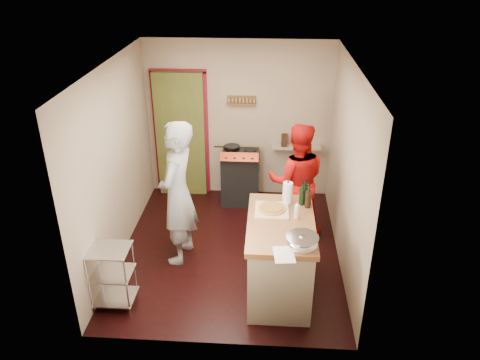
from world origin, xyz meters
name	(u,v)px	position (x,y,z in m)	size (l,w,h in m)	color
floor	(231,249)	(0.00, 0.00, 0.00)	(3.50, 3.50, 0.00)	black
back_wall	(200,129)	(-0.64, 1.78, 1.13)	(3.00, 0.44, 2.60)	tan
left_wall	(116,163)	(-1.50, 0.00, 1.30)	(0.04, 3.50, 2.60)	tan
right_wall	(347,169)	(1.50, 0.00, 1.30)	(0.04, 3.50, 2.60)	tan
ceiling	(228,64)	(0.00, 0.00, 2.61)	(3.00, 3.50, 0.02)	white
stove	(240,176)	(0.05, 1.42, 0.45)	(0.60, 0.63, 1.00)	black
wire_shelving	(112,274)	(-1.28, -1.20, 0.44)	(0.48, 0.40, 0.80)	silver
island	(280,255)	(0.67, -0.82, 0.52)	(0.78, 1.47, 1.31)	#B9B19D
person_stripe	(178,194)	(-0.66, -0.20, 0.98)	(0.72, 0.47, 1.97)	#A2A2A6
person_red	(297,181)	(0.91, 0.50, 0.86)	(0.84, 0.65, 1.72)	#BA0E0C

